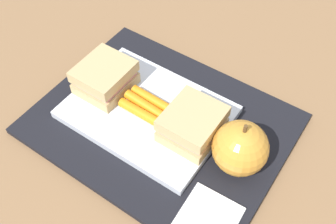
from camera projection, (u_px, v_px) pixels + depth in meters
ground_plane at (161, 126)px, 0.59m from camera, size 2.40×2.40×0.00m
lunchbag_mat at (161, 124)px, 0.59m from camera, size 0.36×0.28×0.01m
food_tray at (147, 112)px, 0.59m from camera, size 0.23×0.17×0.01m
sandwich_half_left at (105, 77)px, 0.59m from camera, size 0.07×0.08×0.04m
sandwich_half_right at (192, 124)px, 0.54m from camera, size 0.07×0.08×0.04m
carrot_sticks_bundle at (147, 107)px, 0.58m from camera, size 0.08×0.04×0.02m
apple at (241, 146)px, 0.51m from camera, size 0.07×0.07×0.09m
paper_napkin at (209, 217)px, 0.49m from camera, size 0.07×0.07×0.00m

